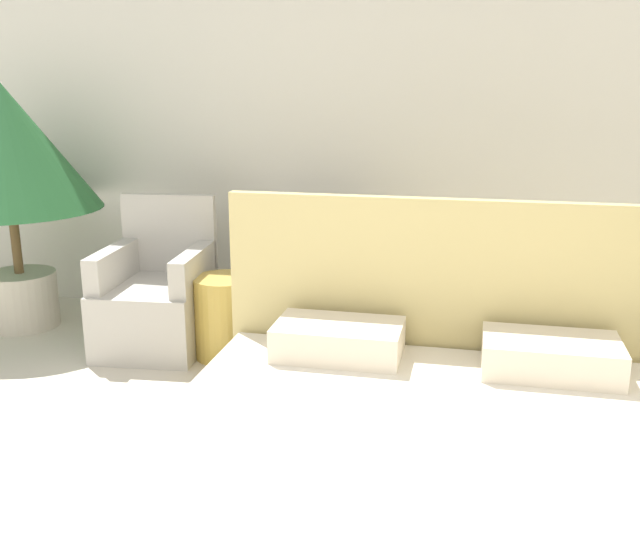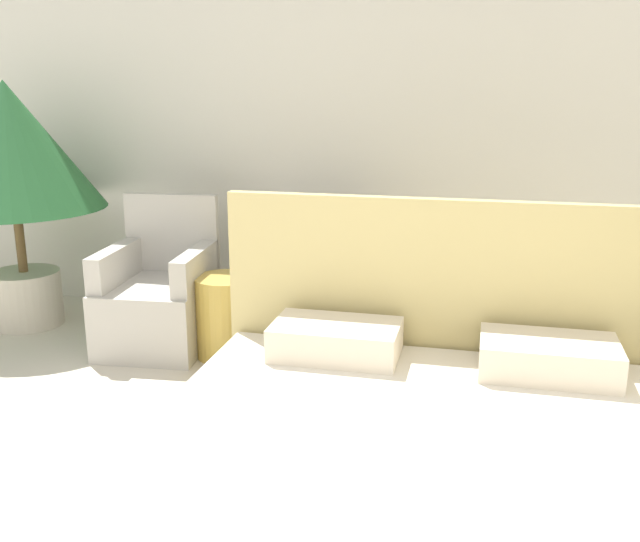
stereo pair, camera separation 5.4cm
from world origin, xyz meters
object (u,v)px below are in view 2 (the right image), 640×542
at_px(armchair_near_window_right, 307,313).
at_px(side_table, 228,316).
at_px(bed, 419,506).
at_px(armchair_near_window_left, 159,302).
at_px(potted_palm, 11,156).

height_order(armchair_near_window_right, side_table, armchair_near_window_right).
xyz_separation_m(bed, side_table, (-1.30, 1.73, -0.02)).
height_order(bed, armchair_near_window_left, bed).
height_order(bed, armchair_near_window_right, bed).
xyz_separation_m(armchair_near_window_left, armchair_near_window_right, (0.94, 0.00, 0.00)).
relative_size(bed, armchair_near_window_left, 2.24).
relative_size(potted_palm, side_table, 3.30).
distance_m(armchair_near_window_left, side_table, 0.47).
distance_m(armchair_near_window_right, side_table, 0.47).
relative_size(armchair_near_window_left, armchair_near_window_right, 1.00).
xyz_separation_m(armchair_near_window_right, potted_palm, (-1.98, 0.15, 0.85)).
bearing_deg(armchair_near_window_left, armchair_near_window_right, -4.83).
relative_size(armchair_near_window_left, potted_palm, 0.56).
distance_m(bed, armchair_near_window_left, 2.52).
distance_m(potted_palm, side_table, 1.77).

